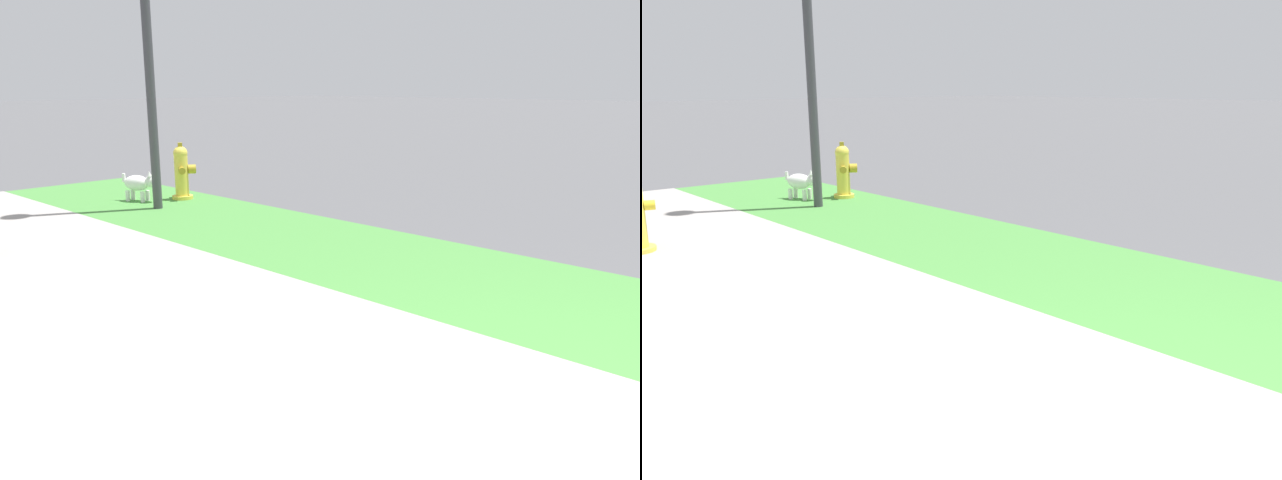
# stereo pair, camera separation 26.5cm
# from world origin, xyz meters

# --- Properties ---
(fire_hydrant_mid_block) EXTENTS (0.35, 0.33, 0.75)m
(fire_hydrant_mid_block) POSITION_xyz_m (-6.67, 2.71, 0.36)
(fire_hydrant_mid_block) COLOR yellow
(fire_hydrant_mid_block) RESTS_ON ground
(small_white_dog) EXTENTS (0.49, 0.33, 0.42)m
(small_white_dog) POSITION_xyz_m (-6.92, 2.23, 0.24)
(small_white_dog) COLOR white
(small_white_dog) RESTS_ON ground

